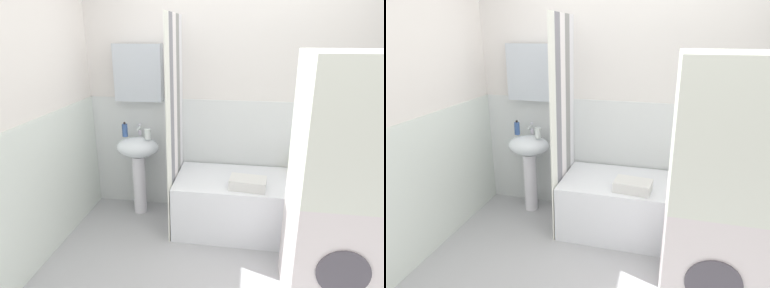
% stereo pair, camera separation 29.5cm
% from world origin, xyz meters
% --- Properties ---
extents(wall_back_tiled, '(3.60, 0.18, 2.40)m').
position_xyz_m(wall_back_tiled, '(-0.06, 1.26, 1.14)').
color(wall_back_tiled, silver).
rests_on(wall_back_tiled, ground_plane).
extents(wall_left_tiled, '(0.07, 1.81, 2.40)m').
position_xyz_m(wall_left_tiled, '(-1.57, 0.34, 1.12)').
color(wall_left_tiled, silver).
rests_on(wall_left_tiled, ground_plane).
extents(sink, '(0.44, 0.34, 0.83)m').
position_xyz_m(sink, '(-0.99, 1.03, 0.61)').
color(sink, white).
rests_on(sink, ground_plane).
extents(faucet, '(0.03, 0.12, 0.12)m').
position_xyz_m(faucet, '(-0.99, 1.11, 0.89)').
color(faucet, silver).
rests_on(faucet, sink).
extents(soap_dispenser, '(0.06, 0.06, 0.15)m').
position_xyz_m(soap_dispenser, '(-1.13, 1.06, 0.90)').
color(soap_dispenser, '#365695').
rests_on(soap_dispenser, sink).
extents(toothbrush_cup, '(0.06, 0.06, 0.10)m').
position_xyz_m(toothbrush_cup, '(-0.87, 1.01, 0.88)').
color(toothbrush_cup, white).
rests_on(toothbrush_cup, sink).
extents(bathtub, '(1.51, 0.70, 0.53)m').
position_xyz_m(bathtub, '(0.21, 0.87, 0.26)').
color(bathtub, white).
rests_on(bathtub, ground_plane).
extents(shower_curtain, '(0.01, 0.70, 2.00)m').
position_xyz_m(shower_curtain, '(-0.56, 0.87, 1.00)').
color(shower_curtain, white).
rests_on(shower_curtain, ground_plane).
extents(shampoo_bottle, '(0.06, 0.06, 0.15)m').
position_xyz_m(shampoo_bottle, '(0.86, 1.13, 0.60)').
color(shampoo_bottle, white).
rests_on(shampoo_bottle, bathtub).
extents(lotion_bottle, '(0.06, 0.06, 0.23)m').
position_xyz_m(lotion_bottle, '(0.77, 1.15, 0.63)').
color(lotion_bottle, '#2A56A4').
rests_on(lotion_bottle, bathtub).
extents(conditioner_bottle, '(0.05, 0.05, 0.15)m').
position_xyz_m(conditioner_bottle, '(0.64, 1.16, 0.59)').
color(conditioner_bottle, '#2A814E').
rests_on(conditioner_bottle, bathtub).
extents(body_wash_bottle, '(0.04, 0.04, 0.15)m').
position_xyz_m(body_wash_bottle, '(0.56, 1.12, 0.59)').
color(body_wash_bottle, gold).
rests_on(body_wash_bottle, bathtub).
extents(towel_folded, '(0.34, 0.24, 0.09)m').
position_xyz_m(towel_folded, '(0.13, 0.68, 0.57)').
color(towel_folded, silver).
rests_on(towel_folded, bathtub).
extents(washer_dryer_stack, '(0.57, 0.63, 1.74)m').
position_xyz_m(washer_dryer_stack, '(0.69, 0.02, 0.87)').
color(washer_dryer_stack, white).
rests_on(washer_dryer_stack, ground_plane).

